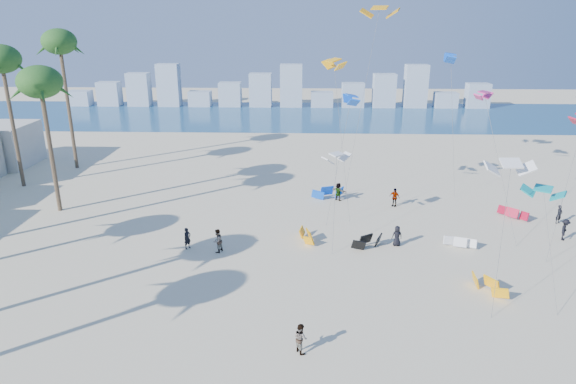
{
  "coord_description": "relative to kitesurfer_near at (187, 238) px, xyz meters",
  "views": [
    {
      "loc": [
        4.24,
        -20.16,
        17.07
      ],
      "look_at": [
        3.0,
        16.0,
        4.5
      ],
      "focal_mm": 31.34,
      "sensor_mm": 36.0,
      "label": 1
    }
  ],
  "objects": [
    {
      "name": "flying_kites",
      "position": [
        19.27,
        7.5,
        11.23
      ],
      "size": [
        22.7,
        26.96,
        18.75
      ],
      "color": "white",
      "rests_on": "ground"
    },
    {
      "name": "ocean",
      "position": [
        4.81,
        56.76,
        -0.85
      ],
      "size": [
        220.0,
        220.0,
        0.0
      ],
      "primitive_type": "plane",
      "color": "navy",
      "rests_on": "ground"
    },
    {
      "name": "kitesurfers_far",
      "position": [
        16.88,
        5.32,
        0.04
      ],
      "size": [
        29.79,
        13.25,
        1.87
      ],
      "color": "black",
      "rests_on": "ground"
    },
    {
      "name": "grounded_kites",
      "position": [
        16.9,
        3.85,
        -0.39
      ],
      "size": [
        20.39,
        20.73,
        1.08
      ],
      "color": "orange",
      "rests_on": "ground"
    },
    {
      "name": "kitesurfer_near",
      "position": [
        0.0,
        0.0,
        0.0
      ],
      "size": [
        0.71,
        0.74,
        1.71
      ],
      "primitive_type": "imported",
      "rotation": [
        0.0,
        0.0,
        0.89
      ],
      "color": "black",
      "rests_on": "ground"
    },
    {
      "name": "kitesurfer_mid",
      "position": [
        8.94,
        -12.56,
        -0.0
      ],
      "size": [
        1.0,
        1.05,
        1.71
      ],
      "primitive_type": "imported",
      "rotation": [
        0.0,
        0.0,
        2.15
      ],
      "color": "gray",
      "rests_on": "ground"
    },
    {
      "name": "distant_skyline",
      "position": [
        3.63,
        66.76,
        2.23
      ],
      "size": [
        85.0,
        3.0,
        8.4
      ],
      "color": "#9EADBF",
      "rests_on": "ground"
    },
    {
      "name": "ground",
      "position": [
        4.81,
        -15.24,
        -0.85
      ],
      "size": [
        220.0,
        220.0,
        0.0
      ],
      "primitive_type": "plane",
      "color": "beige",
      "rests_on": "ground"
    }
  ]
}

